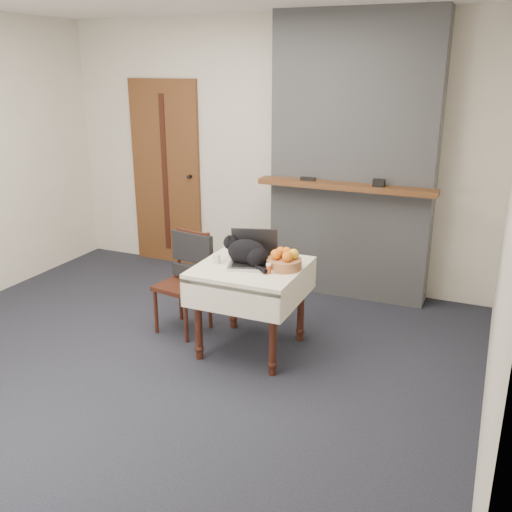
{
  "coord_description": "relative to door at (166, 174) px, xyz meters",
  "views": [
    {
      "loc": [
        2.17,
        -3.32,
        2.13
      ],
      "look_at": [
        0.59,
        0.32,
        0.8
      ],
      "focal_mm": 40.0,
      "sensor_mm": 36.0,
      "label": 1
    }
  ],
  "objects": [
    {
      "name": "desk_clutter",
      "position": [
        1.9,
        -1.53,
        -0.3
      ],
      "size": [
        0.13,
        0.03,
        0.01
      ],
      "primitive_type": "cube",
      "rotation": [
        0.0,
        0.0,
        0.14
      ],
      "color": "black",
      "rests_on": "side_table"
    },
    {
      "name": "door",
      "position": [
        0.0,
        0.0,
        0.0
      ],
      "size": [
        0.82,
        0.1,
        2.0
      ],
      "color": "brown",
      "rests_on": "ground"
    },
    {
      "name": "laptop",
      "position": [
        1.73,
        -1.57,
        -0.24
      ],
      "size": [
        0.42,
        0.39,
        0.26
      ],
      "rotation": [
        0.0,
        0.0,
        0.29
      ],
      "color": "#B7B7BC",
      "rests_on": "side_table"
    },
    {
      "name": "side_table",
      "position": [
        1.73,
        -1.6,
        -0.41
      ],
      "size": [
        0.78,
        0.78,
        0.7
      ],
      "color": "#35150E",
      "rests_on": "ground"
    },
    {
      "name": "cat",
      "position": [
        1.7,
        -1.6,
        -0.2
      ],
      "size": [
        0.44,
        0.28,
        0.23
      ],
      "rotation": [
        0.0,
        0.0,
        -0.22
      ],
      "color": "black",
      "rests_on": "side_table"
    },
    {
      "name": "pill_bottle",
      "position": [
        1.92,
        -1.72,
        -0.26
      ],
      "size": [
        0.04,
        0.04,
        0.08
      ],
      "color": "#B53E16",
      "rests_on": "side_table"
    },
    {
      "name": "cream_jar",
      "position": [
        1.47,
        -1.66,
        -0.26
      ],
      "size": [
        0.06,
        0.06,
        0.07
      ],
      "primitive_type": "cylinder",
      "color": "silver",
      "rests_on": "side_table"
    },
    {
      "name": "fruit_basket",
      "position": [
        1.98,
        -1.57,
        -0.24
      ],
      "size": [
        0.26,
        0.26,
        0.15
      ],
      "color": "#A96C44",
      "rests_on": "side_table"
    },
    {
      "name": "ground",
      "position": [
        1.2,
        -1.97,
        -1.0
      ],
      "size": [
        4.5,
        4.5,
        0.0
      ],
      "primitive_type": "plane",
      "color": "black",
      "rests_on": "ground"
    },
    {
      "name": "chair",
      "position": [
        1.08,
        -1.44,
        -0.46
      ],
      "size": [
        0.43,
        0.43,
        0.84
      ],
      "rotation": [
        0.0,
        0.0,
        -0.16
      ],
      "color": "#35150E",
      "rests_on": "ground"
    },
    {
      "name": "chimney",
      "position": [
        2.1,
        -0.13,
        0.3
      ],
      "size": [
        1.62,
        0.48,
        2.6
      ],
      "color": "gray",
      "rests_on": "ground"
    },
    {
      "name": "room_shell",
      "position": [
        1.2,
        -1.51,
        0.76
      ],
      "size": [
        4.52,
        4.01,
        2.61
      ],
      "color": "beige",
      "rests_on": "ground"
    }
  ]
}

